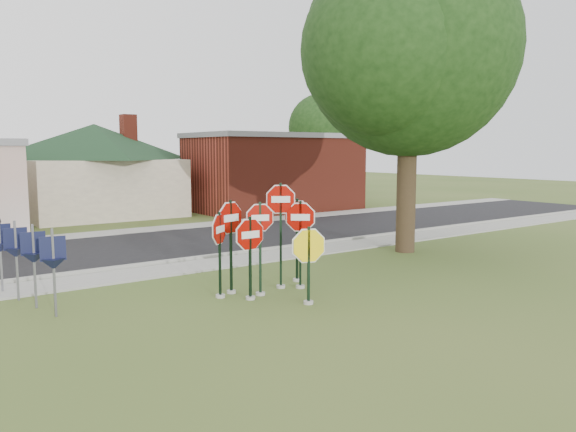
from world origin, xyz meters
TOP-DOWN VIEW (x-y plane):
  - ground at (0.00, 0.00)m, footprint 120.00×120.00m
  - sidewalk_near at (0.00, 5.50)m, footprint 60.00×1.60m
  - road at (0.00, 10.00)m, footprint 60.00×7.00m
  - sidewalk_far at (0.00, 14.30)m, footprint 60.00×1.60m
  - curb at (0.00, 6.50)m, footprint 60.00×0.20m
  - stop_sign_center at (-0.26, 1.37)m, footprint 0.95×0.33m
  - stop_sign_yellow at (0.23, -0.01)m, footprint 1.12×0.38m
  - stop_sign_left at (-0.69, 1.17)m, footprint 1.12×0.24m
  - stop_sign_right at (1.03, 1.36)m, footprint 0.85×0.72m
  - stop_sign_back_right at (0.62, 1.69)m, footprint 0.94×0.57m
  - stop_sign_back_left at (-0.76, 1.99)m, footprint 1.12×0.34m
  - stop_sign_far_right at (1.44, 2.05)m, footprint 0.47×1.07m
  - stop_sign_far_left at (-1.21, 1.78)m, footprint 0.87×0.66m
  - route_sign_row at (-5.40, 4.50)m, footprint 1.43×4.63m
  - building_house at (2.00, 22.00)m, footprint 11.60×11.60m
  - building_brick at (12.00, 18.50)m, footprint 10.20×6.20m
  - oak_tree at (7.50, 3.50)m, footprint 11.24×10.64m
  - bg_tree_right at (22.00, 26.00)m, footprint 5.60×5.60m

SIDE VIEW (x-z plane):
  - ground at x=0.00m, z-range 0.00..0.00m
  - road at x=0.00m, z-range 0.00..0.04m
  - sidewalk_near at x=0.00m, z-range 0.00..0.06m
  - sidewalk_far at x=0.00m, z-range 0.00..0.06m
  - curb at x=0.00m, z-range 0.00..0.14m
  - stop_sign_yellow at x=0.23m, z-range 0.17..2.19m
  - route_sign_row at x=-5.40m, z-range 0.22..2.22m
  - stop_sign_left at x=-0.69m, z-range 0.23..2.43m
  - stop_sign_far_left at x=-1.21m, z-range 0.25..2.54m
  - stop_sign_center at x=-0.26m, z-range 0.28..2.79m
  - stop_sign_right at x=1.03m, z-range 0.30..2.78m
  - stop_sign_far_right at x=1.44m, z-range 0.30..2.79m
  - stop_sign_back_left at x=-0.76m, z-range 0.32..2.89m
  - stop_sign_back_right at x=0.62m, z-range 0.40..3.36m
  - building_brick at x=12.00m, z-range 0.03..4.78m
  - building_house at x=2.00m, z-range 0.55..6.75m
  - bg_tree_right at x=22.00m, z-range 1.38..9.78m
  - oak_tree at x=7.50m, z-range 1.73..12.84m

